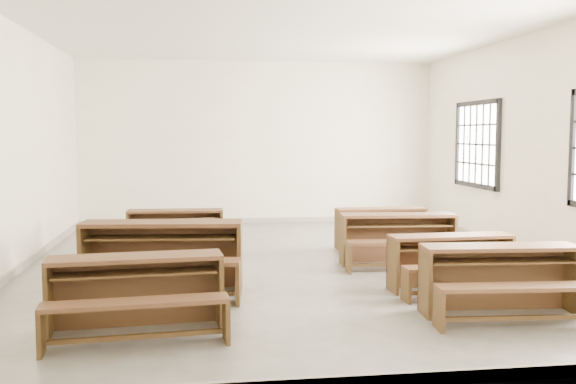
{
  "coord_description": "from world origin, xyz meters",
  "views": [
    {
      "loc": [
        -1.17,
        -8.45,
        1.77
      ],
      "look_at": [
        0.0,
        0.0,
        1.0
      ],
      "focal_mm": 40.0,
      "sensor_mm": 36.0,
      "label": 1
    }
  ],
  "objects": [
    {
      "name": "room",
      "position": [
        0.09,
        0.0,
        2.14
      ],
      "size": [
        8.5,
        8.5,
        3.2
      ],
      "color": "gray",
      "rests_on": "ground"
    },
    {
      "name": "desk_set_0",
      "position": [
        -1.74,
        -2.72,
        0.4
      ],
      "size": [
        1.6,
        0.93,
        0.69
      ],
      "rotation": [
        0.0,
        0.0,
        0.09
      ],
      "color": "brown",
      "rests_on": "ground"
    },
    {
      "name": "desk_set_1",
      "position": [
        -1.6,
        -1.29,
        0.47
      ],
      "size": [
        1.86,
        1.09,
        0.8
      ],
      "rotation": [
        0.0,
        0.0,
        -0.1
      ],
      "color": "brown",
      "rests_on": "ground"
    },
    {
      "name": "desk_set_2",
      "position": [
        -1.67,
        -0.08,
        0.37
      ],
      "size": [
        1.5,
        0.9,
        0.64
      ],
      "rotation": [
        0.0,
        0.0,
        0.11
      ],
      "color": "brown",
      "rests_on": "ground"
    },
    {
      "name": "desk_set_3",
      "position": [
        -1.54,
        1.21,
        0.37
      ],
      "size": [
        1.43,
        0.76,
        0.64
      ],
      "rotation": [
        0.0,
        0.0,
        -0.02
      ],
      "color": "brown",
      "rests_on": "ground"
    },
    {
      "name": "desk_set_4",
      "position": [
        1.74,
        -2.65,
        0.4
      ],
      "size": [
        1.58,
        0.9,
        0.69
      ],
      "rotation": [
        0.0,
        0.0,
        -0.07
      ],
      "color": "brown",
      "rests_on": "ground"
    },
    {
      "name": "desk_set_5",
      "position": [
        1.65,
        -1.62,
        0.37
      ],
      "size": [
        1.43,
        0.78,
        0.63
      ],
      "rotation": [
        0.0,
        0.0,
        0.03
      ],
      "color": "brown",
      "rests_on": "ground"
    },
    {
      "name": "desk_set_6",
      "position": [
        1.49,
        -0.16,
        0.4
      ],
      "size": [
        1.59,
        0.9,
        0.7
      ],
      "rotation": [
        0.0,
        0.0,
        -0.07
      ],
      "color": "brown",
      "rests_on": "ground"
    },
    {
      "name": "desk_set_7",
      "position": [
        1.62,
        1.08,
        0.37
      ],
      "size": [
        1.42,
        0.77,
        0.63
      ],
      "rotation": [
        0.0,
        0.0,
        0.03
      ],
      "color": "brown",
      "rests_on": "ground"
    }
  ]
}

